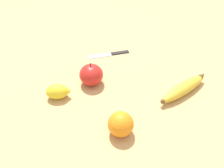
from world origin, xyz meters
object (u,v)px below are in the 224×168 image
(orange, at_px, (121,124))
(paring_knife, at_px, (110,54))
(apple, at_px, (91,75))
(lemon, at_px, (57,92))
(banana, at_px, (184,88))

(orange, bearing_deg, paring_knife, 139.40)
(apple, xyz_separation_m, lemon, (-0.03, -0.13, -0.01))
(orange, bearing_deg, banana, 82.19)
(banana, relative_size, orange, 2.91)
(apple, height_order, paring_knife, apple)
(banana, xyz_separation_m, orange, (-0.04, -0.27, 0.02))
(apple, distance_m, paring_knife, 0.18)
(paring_knife, bearing_deg, orange, 170.89)
(apple, relative_size, lemon, 0.98)
(lemon, bearing_deg, orange, 9.22)
(banana, relative_size, lemon, 2.45)
(banana, relative_size, paring_knife, 1.43)
(lemon, bearing_deg, apple, 78.39)
(orange, bearing_deg, lemon, -170.78)
(orange, xyz_separation_m, paring_knife, (-0.29, 0.25, -0.03))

